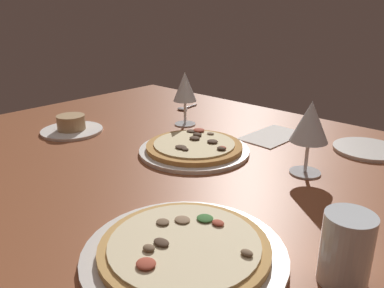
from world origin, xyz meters
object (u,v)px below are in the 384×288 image
(water_glass, at_px, (345,253))
(spoon, at_px, (184,108))
(side_plate, at_px, (367,149))
(wine_glass_near, at_px, (185,89))
(ramekin_on_saucer, at_px, (72,126))
(paper_menu, at_px, (272,136))
(pizza_main, at_px, (194,148))
(pizza_side, at_px, (184,250))
(wine_glass_far, at_px, (310,124))

(water_glass, bearing_deg, spoon, -32.90)
(side_plate, height_order, spoon, spoon)
(wine_glass_near, bearing_deg, spoon, -45.41)
(ramekin_on_saucer, bearing_deg, wine_glass_near, -125.11)
(paper_menu, bearing_deg, pizza_main, 73.87)
(pizza_side, height_order, spoon, pizza_side)
(wine_glass_far, bearing_deg, wine_glass_near, -10.54)
(water_glass, distance_m, spoon, 0.95)
(wine_glass_far, bearing_deg, ramekin_on_saucer, 16.75)
(wine_glass_near, bearing_deg, pizza_main, 139.30)
(pizza_main, distance_m, pizza_side, 0.44)
(wine_glass_far, xyz_separation_m, spoon, (0.58, -0.22, -0.11))
(wine_glass_near, relative_size, paper_menu, 0.89)
(pizza_main, bearing_deg, water_glass, 154.96)
(wine_glass_near, xyz_separation_m, side_plate, (-0.51, -0.15, -0.11))
(water_glass, xyz_separation_m, paper_menu, (0.40, -0.47, -0.04))
(side_plate, bearing_deg, spoon, 2.14)
(wine_glass_near, bearing_deg, water_glass, 150.08)
(ramekin_on_saucer, xyz_separation_m, wine_glass_far, (-0.65, -0.20, 0.10))
(pizza_main, xyz_separation_m, spoon, (0.31, -0.29, -0.01))
(ramekin_on_saucer, bearing_deg, spoon, -99.44)
(side_plate, height_order, paper_menu, side_plate)
(paper_menu, xyz_separation_m, spoon, (0.39, -0.04, 0.00))
(water_glass, xyz_separation_m, side_plate, (0.16, -0.54, -0.04))
(wine_glass_far, bearing_deg, water_glass, 125.15)
(pizza_side, xyz_separation_m, wine_glass_near, (0.47, -0.49, 0.10))
(wine_glass_near, distance_m, spoon, 0.21)
(pizza_main, height_order, water_glass, water_glass)
(wine_glass_far, xyz_separation_m, water_glass, (-0.21, 0.30, -0.07))
(paper_menu, height_order, spoon, spoon)
(pizza_side, bearing_deg, side_plate, -93.52)
(wine_glass_far, relative_size, paper_menu, 0.89)
(pizza_side, bearing_deg, pizza_main, -49.61)
(pizza_main, relative_size, spoon, 2.86)
(ramekin_on_saucer, relative_size, paper_menu, 0.95)
(pizza_side, xyz_separation_m, wine_glass_far, (0.01, -0.41, 0.11))
(wine_glass_near, bearing_deg, pizza_side, 133.56)
(paper_menu, distance_m, spoon, 0.40)
(pizza_main, distance_m, ramekin_on_saucer, 0.40)
(ramekin_on_saucer, xyz_separation_m, paper_menu, (-0.46, -0.37, -0.02))
(side_plate, bearing_deg, ramekin_on_saucer, 31.75)
(side_plate, bearing_deg, wine_glass_near, 16.98)
(pizza_main, relative_size, ramekin_on_saucer, 1.57)
(wine_glass_near, xyz_separation_m, spoon, (0.13, -0.13, -0.11))
(ramekin_on_saucer, distance_m, side_plate, 0.83)
(ramekin_on_saucer, distance_m, spoon, 0.42)
(wine_glass_far, distance_m, paper_menu, 0.28)
(wine_glass_far, relative_size, side_plate, 0.98)
(water_glass, distance_m, paper_menu, 0.62)
(pizza_side, height_order, paper_menu, pizza_side)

